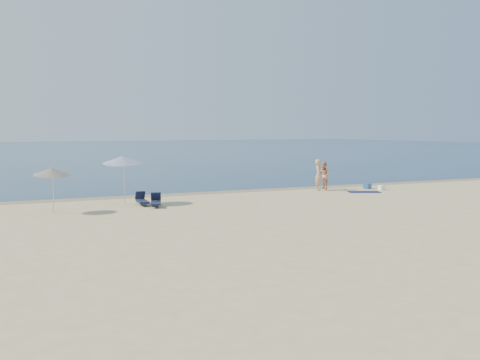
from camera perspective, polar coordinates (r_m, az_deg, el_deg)
name	(u,v)px	position (r m, az deg, el deg)	size (l,w,h in m)	color
sea	(51,150)	(114.62, -17.52, 2.74)	(240.00, 160.00, 0.01)	#0C2749
wet_sand_strip	(262,190)	(37.27, 2.13, -0.95)	(240.00, 1.60, 0.00)	#847254
person_left	(319,175)	(37.16, 7.47, 0.48)	(0.70, 0.46, 1.92)	tan
person_right	(324,175)	(38.00, 7.95, 0.43)	(0.84, 0.66, 1.73)	tan
beach_towel	(364,192)	(36.73, 11.67, -1.11)	(1.86, 1.03, 0.03)	#0F134B
white_bag	(382,188)	(38.32, 13.28, -0.70)	(0.34, 0.29, 0.29)	white
blue_cooler	(367,186)	(38.87, 11.99, -0.57)	(0.47, 0.33, 0.33)	#1D509F
umbrella_near	(123,160)	(30.65, -11.08, 1.90)	(2.58, 2.60, 2.57)	silver
umbrella_far	(52,172)	(28.21, -17.41, 0.77)	(1.66, 1.69, 2.17)	silver
lounger_left	(142,200)	(30.18, -9.27, -1.92)	(0.66, 1.53, 0.65)	#151B3A
lounger_right	(156,202)	(29.46, -7.99, -2.07)	(0.95, 1.57, 0.66)	#141B39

